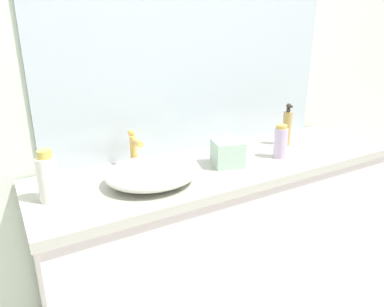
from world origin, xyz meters
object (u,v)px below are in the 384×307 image
lotion_bottle (281,142)px  soap_dispenser (287,127)px  perfume_bottle (48,178)px  tissue_box (228,151)px  sink_basin (152,173)px  candle_jar (243,150)px

lotion_bottle → soap_dispenser: bearing=38.3°
lotion_bottle → perfume_bottle: (-1.00, 0.07, 0.01)m
soap_dispenser → tissue_box: 0.44m
sink_basin → lotion_bottle: (0.63, -0.03, 0.03)m
tissue_box → candle_jar: tissue_box is taller
lotion_bottle → tissue_box: 0.27m
lotion_bottle → tissue_box: bearing=171.6°
candle_jar → perfume_bottle: bearing=-176.7°
sink_basin → soap_dispenser: size_ratio=1.68×
perfume_bottle → tissue_box: size_ratio=1.18×
lotion_bottle → candle_jar: bearing=136.5°
perfume_bottle → tissue_box: 0.73m
perfume_bottle → candle_jar: bearing=3.3°
lotion_bottle → tissue_box: (-0.27, 0.04, -0.01)m
soap_dispenser → perfume_bottle: size_ratio=1.17×
sink_basin → perfume_bottle: (-0.37, 0.04, 0.04)m
sink_basin → candle_jar: 0.52m
lotion_bottle → sink_basin: bearing=177.4°
tissue_box → candle_jar: bearing=27.6°
soap_dispenser → candle_jar: (-0.29, -0.01, -0.07)m
lotion_bottle → candle_jar: size_ratio=3.44×
tissue_box → lotion_bottle: bearing=-8.4°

